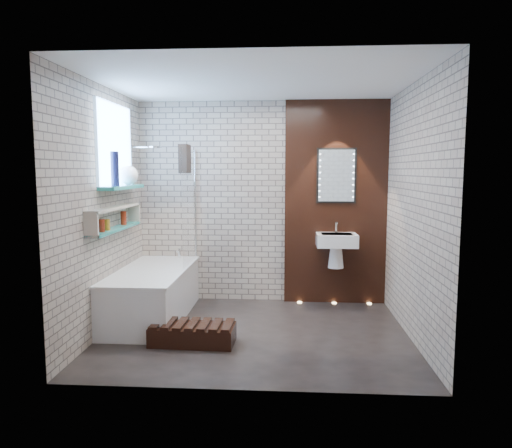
# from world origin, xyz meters

# --- Properties ---
(ground) EXTENTS (3.20, 3.20, 0.00)m
(ground) POSITION_xyz_m (0.00, 0.00, 0.00)
(ground) COLOR black
(ground) RESTS_ON ground
(room_shell) EXTENTS (3.24, 3.20, 2.60)m
(room_shell) POSITION_xyz_m (0.00, 0.00, 1.30)
(room_shell) COLOR gray
(room_shell) RESTS_ON ground
(walnut_panel) EXTENTS (1.30, 0.06, 2.60)m
(walnut_panel) POSITION_xyz_m (0.95, 1.27, 1.30)
(walnut_panel) COLOR black
(walnut_panel) RESTS_ON ground
(clerestory_window) EXTENTS (0.18, 1.00, 0.94)m
(clerestory_window) POSITION_xyz_m (-1.57, 0.35, 1.90)
(clerestory_window) COLOR #7FADE0
(clerestory_window) RESTS_ON room_shell
(display_niche) EXTENTS (0.14, 1.30, 0.26)m
(display_niche) POSITION_xyz_m (-1.53, 0.15, 1.20)
(display_niche) COLOR teal
(display_niche) RESTS_ON room_shell
(bathtub) EXTENTS (0.79, 1.74, 0.70)m
(bathtub) POSITION_xyz_m (-1.22, 0.45, 0.29)
(bathtub) COLOR white
(bathtub) RESTS_ON ground
(bath_screen) EXTENTS (0.01, 0.78, 1.40)m
(bath_screen) POSITION_xyz_m (-0.87, 0.89, 1.28)
(bath_screen) COLOR white
(bath_screen) RESTS_ON bathtub
(towel) EXTENTS (0.10, 0.25, 0.33)m
(towel) POSITION_xyz_m (-0.87, 0.67, 1.85)
(towel) COLOR black
(towel) RESTS_ON bath_screen
(shower_head) EXTENTS (0.18, 0.18, 0.02)m
(shower_head) POSITION_xyz_m (-1.30, 0.95, 2.00)
(shower_head) COLOR silver
(shower_head) RESTS_ON room_shell
(washbasin) EXTENTS (0.50, 0.36, 0.58)m
(washbasin) POSITION_xyz_m (0.95, 1.07, 0.79)
(washbasin) COLOR white
(washbasin) RESTS_ON walnut_panel
(led_mirror) EXTENTS (0.50, 0.02, 0.70)m
(led_mirror) POSITION_xyz_m (0.95, 1.23, 1.65)
(led_mirror) COLOR black
(led_mirror) RESTS_ON walnut_panel
(walnut_step) EXTENTS (0.84, 0.40, 0.18)m
(walnut_step) POSITION_xyz_m (-0.60, -0.33, 0.09)
(walnut_step) COLOR black
(walnut_step) RESTS_ON ground
(niche_bottles) EXTENTS (0.06, 0.69, 0.16)m
(niche_bottles) POSITION_xyz_m (-1.53, 0.09, 1.17)
(niche_bottles) COLOR #A67019
(niche_bottles) RESTS_ON display_niche
(sill_vases) EXTENTS (0.22, 0.58, 0.37)m
(sill_vases) POSITION_xyz_m (-1.50, 0.45, 1.68)
(sill_vases) COLOR #121434
(sill_vases) RESTS_ON clerestory_window
(floor_uplights) EXTENTS (0.96, 0.06, 0.01)m
(floor_uplights) POSITION_xyz_m (0.95, 1.20, 0.01)
(floor_uplights) COLOR #FFD899
(floor_uplights) RESTS_ON ground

